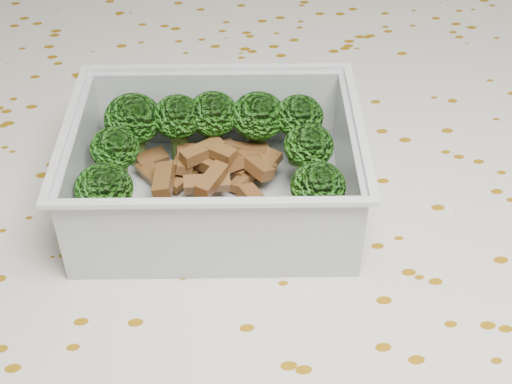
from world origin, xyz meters
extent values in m
cube|color=brown|center=(0.00, 0.00, 0.73)|extent=(1.40, 0.90, 0.04)
cube|color=silver|center=(0.00, 0.00, 0.75)|extent=(1.46, 0.96, 0.01)
cube|color=silver|center=(0.00, 0.48, 0.66)|extent=(1.46, 0.01, 0.18)
cube|color=silver|center=(-0.02, 0.02, 0.76)|extent=(0.20, 0.16, 0.00)
cube|color=silver|center=(-0.01, 0.09, 0.79)|extent=(0.19, 0.02, 0.06)
cube|color=silver|center=(-0.02, -0.05, 0.79)|extent=(0.19, 0.02, 0.06)
cube|color=silver|center=(0.07, 0.01, 0.79)|extent=(0.02, 0.13, 0.06)
cube|color=silver|center=(-0.11, 0.03, 0.79)|extent=(0.02, 0.13, 0.06)
cube|color=silver|center=(-0.01, 0.09, 0.82)|extent=(0.20, 0.03, 0.00)
cube|color=silver|center=(-0.02, -0.05, 0.82)|extent=(0.20, 0.03, 0.00)
cube|color=silver|center=(0.08, 0.01, 0.82)|extent=(0.02, 0.14, 0.00)
cube|color=silver|center=(-0.11, 0.03, 0.82)|extent=(0.02, 0.14, 0.00)
cylinder|color=#608C3F|center=(-0.07, 0.07, 0.77)|extent=(0.01, 0.01, 0.02)
ellipsoid|color=#347D25|center=(-0.07, 0.07, 0.80)|extent=(0.04, 0.04, 0.04)
cylinder|color=#608C3F|center=(-0.04, 0.07, 0.77)|extent=(0.01, 0.01, 0.03)
ellipsoid|color=#347D25|center=(-0.04, 0.07, 0.80)|extent=(0.04, 0.04, 0.03)
cylinder|color=#608C3F|center=(-0.01, 0.07, 0.77)|extent=(0.01, 0.01, 0.03)
ellipsoid|color=#347D25|center=(-0.01, 0.07, 0.80)|extent=(0.04, 0.04, 0.03)
cylinder|color=#608C3F|center=(0.02, 0.06, 0.77)|extent=(0.01, 0.01, 0.03)
ellipsoid|color=#347D25|center=(0.02, 0.06, 0.80)|extent=(0.04, 0.04, 0.03)
cylinder|color=#608C3F|center=(0.05, 0.06, 0.77)|extent=(0.01, 0.01, 0.03)
ellipsoid|color=#347D25|center=(0.05, 0.06, 0.80)|extent=(0.04, 0.04, 0.03)
cylinder|color=#608C3F|center=(-0.08, 0.03, 0.78)|extent=(0.01, 0.01, 0.03)
ellipsoid|color=#347D25|center=(-0.08, 0.03, 0.80)|extent=(0.03, 0.03, 0.03)
cylinder|color=#608C3F|center=(0.05, 0.02, 0.78)|extent=(0.01, 0.01, 0.03)
ellipsoid|color=#347D25|center=(0.05, 0.02, 0.80)|extent=(0.03, 0.03, 0.03)
cylinder|color=#608C3F|center=(-0.09, -0.01, 0.77)|extent=(0.01, 0.01, 0.03)
ellipsoid|color=#347D25|center=(-0.09, -0.01, 0.80)|extent=(0.04, 0.04, 0.03)
cylinder|color=#608C3F|center=(0.05, -0.02, 0.77)|extent=(0.01, 0.01, 0.03)
ellipsoid|color=#347D25|center=(0.05, -0.02, 0.80)|extent=(0.04, 0.04, 0.03)
cube|color=brown|center=(-0.06, 0.05, 0.77)|extent=(0.03, 0.03, 0.01)
cube|color=brown|center=(0.01, 0.03, 0.77)|extent=(0.03, 0.03, 0.01)
cube|color=brown|center=(-0.02, 0.04, 0.79)|extent=(0.03, 0.02, 0.01)
cube|color=brown|center=(-0.02, 0.02, 0.78)|extent=(0.03, 0.01, 0.01)
cube|color=brown|center=(-0.03, 0.06, 0.77)|extent=(0.03, 0.02, 0.01)
cube|color=brown|center=(-0.02, 0.05, 0.78)|extent=(0.02, 0.03, 0.01)
cube|color=brown|center=(-0.01, 0.04, 0.79)|extent=(0.03, 0.02, 0.01)
cube|color=brown|center=(0.02, 0.04, 0.78)|extent=(0.01, 0.03, 0.01)
cube|color=brown|center=(0.00, 0.04, 0.78)|extent=(0.04, 0.02, 0.01)
cube|color=brown|center=(-0.04, 0.04, 0.78)|extent=(0.01, 0.02, 0.01)
cube|color=brown|center=(0.01, 0.05, 0.78)|extent=(0.03, 0.02, 0.01)
cube|color=brown|center=(0.01, 0.01, 0.77)|extent=(0.02, 0.03, 0.01)
cube|color=brown|center=(0.02, 0.04, 0.78)|extent=(0.03, 0.03, 0.01)
cube|color=brown|center=(-0.04, 0.04, 0.77)|extent=(0.02, 0.02, 0.01)
cube|color=brown|center=(-0.02, 0.04, 0.78)|extent=(0.02, 0.02, 0.01)
cube|color=brown|center=(0.01, 0.03, 0.78)|extent=(0.03, 0.03, 0.01)
cube|color=brown|center=(-0.02, 0.01, 0.79)|extent=(0.03, 0.03, 0.01)
cube|color=brown|center=(-0.05, 0.02, 0.78)|extent=(0.02, 0.03, 0.01)
cube|color=brown|center=(-0.01, 0.05, 0.78)|extent=(0.03, 0.02, 0.01)
cube|color=brown|center=(0.01, 0.04, 0.77)|extent=(0.02, 0.03, 0.01)
cube|color=brown|center=(-0.04, 0.05, 0.78)|extent=(0.02, 0.03, 0.01)
cube|color=brown|center=(-0.06, 0.06, 0.77)|extent=(0.03, 0.02, 0.01)
cube|color=brown|center=(-0.02, 0.05, 0.78)|extent=(0.02, 0.03, 0.01)
cylinder|color=#AF4B22|center=(-0.02, -0.02, 0.78)|extent=(0.14, 0.04, 0.03)
sphere|color=#AF4B22|center=(0.05, -0.03, 0.78)|extent=(0.03, 0.03, 0.03)
sphere|color=#AF4B22|center=(-0.08, -0.02, 0.78)|extent=(0.03, 0.03, 0.03)
camera|label=1|loc=(-0.03, -0.36, 1.10)|focal=50.00mm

